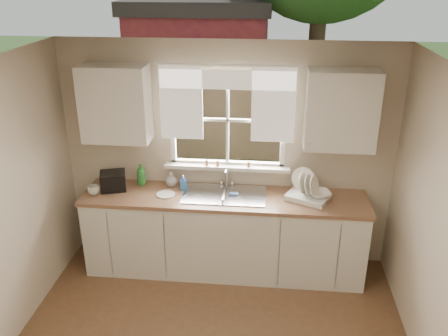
# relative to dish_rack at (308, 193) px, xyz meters

# --- Properties ---
(room_walls) EXTENTS (3.62, 4.02, 2.50)m
(room_walls) POSITION_rel_dish_rack_xyz_m (-0.87, -1.78, 0.26)
(room_walls) COLOR beige
(room_walls) RESTS_ON ground
(ceiling) EXTENTS (3.60, 4.00, 0.02)m
(ceiling) POSITION_rel_dish_rack_xyz_m (-0.87, -1.71, 1.52)
(ceiling) COLOR silver
(ceiling) RESTS_ON room_walls
(window) EXTENTS (1.38, 0.16, 1.06)m
(window) POSITION_rel_dish_rack_xyz_m (-0.87, 0.29, 0.51)
(window) COLOR white
(window) RESTS_ON room_walls
(curtains) EXTENTS (1.50, 0.03, 0.81)m
(curtains) POSITION_rel_dish_rack_xyz_m (-0.87, 0.24, 0.95)
(curtains) COLOR white
(curtains) RESTS_ON room_walls
(base_cabinets) EXTENTS (3.00, 0.62, 0.87)m
(base_cabinets) POSITION_rel_dish_rack_xyz_m (-0.87, -0.03, -0.54)
(base_cabinets) COLOR silver
(base_cabinets) RESTS_ON ground
(countertop) EXTENTS (3.04, 0.65, 0.04)m
(countertop) POSITION_rel_dish_rack_xyz_m (-0.87, -0.03, -0.09)
(countertop) COLOR #886044
(countertop) RESTS_ON base_cabinets
(upper_cabinet_left) EXTENTS (0.70, 0.33, 0.80)m
(upper_cabinet_left) POSITION_rel_dish_rack_xyz_m (-2.02, 0.11, 0.87)
(upper_cabinet_left) COLOR silver
(upper_cabinet_left) RESTS_ON room_walls
(upper_cabinet_right) EXTENTS (0.70, 0.33, 0.80)m
(upper_cabinet_right) POSITION_rel_dish_rack_xyz_m (0.28, 0.11, 0.87)
(upper_cabinet_right) COLOR silver
(upper_cabinet_right) RESTS_ON room_walls
(wall_outlet) EXTENTS (0.08, 0.01, 0.12)m
(wall_outlet) POSITION_rel_dish_rack_xyz_m (0.01, 0.27, 0.10)
(wall_outlet) COLOR beige
(wall_outlet) RESTS_ON room_walls
(sill_jars) EXTENTS (0.50, 0.04, 0.06)m
(sill_jars) POSITION_rel_dish_rack_xyz_m (-0.90, 0.23, 0.20)
(sill_jars) COLOR brown
(sill_jars) RESTS_ON window
(sink) EXTENTS (0.88, 0.52, 0.40)m
(sink) POSITION_rel_dish_rack_xyz_m (-0.87, -0.00, -0.14)
(sink) COLOR #B7B7BC
(sink) RESTS_ON countertop
(dish_rack) EXTENTS (0.51, 0.46, 0.30)m
(dish_rack) POSITION_rel_dish_rack_xyz_m (0.00, 0.00, 0.00)
(dish_rack) COLOR white
(dish_rack) RESTS_ON countertop
(bowl) EXTENTS (0.26, 0.26, 0.05)m
(bowl) POSITION_rel_dish_rack_xyz_m (0.12, -0.05, 0.01)
(bowl) COLOR white
(bowl) RESTS_ON dish_rack
(soap_bottle_a) EXTENTS (0.10, 0.10, 0.26)m
(soap_bottle_a) POSITION_rel_dish_rack_xyz_m (-1.83, 0.17, 0.06)
(soap_bottle_a) COLOR #2E8E34
(soap_bottle_a) RESTS_ON countertop
(soap_bottle_b) EXTENTS (0.09, 0.09, 0.17)m
(soap_bottle_b) POSITION_rel_dish_rack_xyz_m (-1.33, 0.09, 0.02)
(soap_bottle_b) COLOR #3372C1
(soap_bottle_b) RESTS_ON countertop
(soap_bottle_c) EXTENTS (0.15, 0.15, 0.16)m
(soap_bottle_c) POSITION_rel_dish_rack_xyz_m (-1.48, 0.17, 0.01)
(soap_bottle_c) COLOR beige
(soap_bottle_c) RESTS_ON countertop
(saucer) EXTENTS (0.20, 0.20, 0.01)m
(saucer) POSITION_rel_dish_rack_xyz_m (-1.50, -0.07, -0.06)
(saucer) COLOR silver
(saucer) RESTS_ON countertop
(cup) EXTENTS (0.14, 0.14, 0.10)m
(cup) POSITION_rel_dish_rack_xyz_m (-2.27, -0.13, -0.02)
(cup) COLOR silver
(cup) RESTS_ON countertop
(black_appliance) EXTENTS (0.32, 0.30, 0.20)m
(black_appliance) POSITION_rel_dish_rack_xyz_m (-2.10, 0.02, 0.03)
(black_appliance) COLOR black
(black_appliance) RESTS_ON countertop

